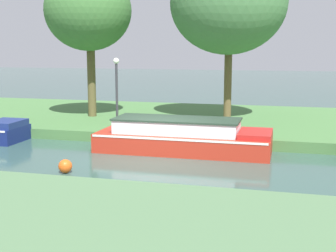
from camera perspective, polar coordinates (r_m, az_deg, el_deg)
name	(u,v)px	position (r m, az deg, el deg)	size (l,w,h in m)	color
ground_plane	(153,158)	(15.66, -1.82, -3.93)	(120.00, 120.00, 0.00)	#315048
riverbank_far	(195,121)	(22.29, 3.26, 0.67)	(72.00, 10.00, 0.40)	#45723D
red_barge	(183,137)	(16.49, 1.86, -1.36)	(6.11, 2.07, 1.19)	#AF2B1B
willow_tree_left	(88,11)	(22.30, -9.71, 13.63)	(3.98, 3.94, 6.74)	brown
willow_tree_centre	(228,3)	(21.34, 7.34, 14.68)	(5.15, 4.42, 7.47)	brown
lamp_post	(117,84)	(19.19, -6.28, 5.14)	(0.24, 0.24, 2.83)	#333338
channel_buoy	(65,166)	(14.13, -12.40, -4.80)	(0.41, 0.41, 0.41)	#E55919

